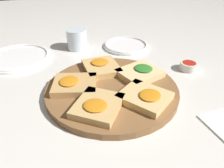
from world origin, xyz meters
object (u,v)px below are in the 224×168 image
Objects in this scene: dipping_bowl at (189,66)px; water_glass at (77,39)px; serving_board at (112,90)px; plate_right at (126,45)px; plate_left at (17,57)px.

water_glass is at bearing 139.43° from dipping_bowl.
plate_right is (0.16, 0.32, -0.00)m from serving_board.
water_glass is (-0.05, 0.36, 0.03)m from serving_board.
water_glass is (-0.21, 0.04, 0.03)m from plate_right.
water_glass is 1.38× the size of dipping_bowl.
plate_left is at bearing -170.86° from water_glass.
serving_board is 0.44m from plate_left.
serving_board is at bearing -82.13° from water_glass.
dipping_bowl is at bearing -60.37° from plate_right.
plate_left is (-0.29, 0.32, -0.00)m from serving_board.
dipping_bowl reaches higher than plate_left.
serving_board is at bearing -47.75° from plate_left.
dipping_bowl is (0.35, -0.30, -0.03)m from water_glass.
plate_left is at bearing 179.34° from plate_right.
water_glass is at bearing 9.14° from plate_left.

